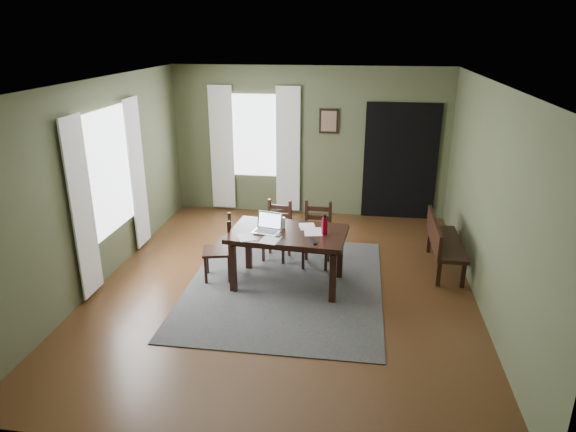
% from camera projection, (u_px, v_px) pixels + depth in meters
% --- Properties ---
extents(ground, '(5.00, 6.00, 0.01)m').
position_uv_depth(ground, '(285.00, 286.00, 7.00)').
color(ground, '#492C16').
extents(room_shell, '(5.02, 6.02, 2.71)m').
position_uv_depth(room_shell, '(285.00, 156.00, 6.38)').
color(room_shell, '#4B5235').
rests_on(room_shell, ground).
extents(rug, '(2.60, 3.20, 0.01)m').
position_uv_depth(rug, '(285.00, 285.00, 6.99)').
color(rug, '#3A3A3A').
rests_on(rug, ground).
extents(dining_table, '(1.59, 1.03, 0.76)m').
position_uv_depth(dining_table, '(288.00, 238.00, 6.80)').
color(dining_table, black).
rests_on(dining_table, rug).
extents(chair_end, '(0.47, 0.47, 0.90)m').
position_uv_depth(chair_end, '(221.00, 249.00, 7.05)').
color(chair_end, black).
rests_on(chair_end, rug).
extents(chair_back_left, '(0.44, 0.44, 0.87)m').
position_uv_depth(chair_back_left, '(277.00, 231.00, 7.70)').
color(chair_back_left, black).
rests_on(chair_back_left, rug).
extents(chair_back_right, '(0.42, 0.42, 0.93)m').
position_uv_depth(chair_back_right, '(317.00, 236.00, 7.47)').
color(chair_back_right, black).
rests_on(chair_back_right, rug).
extents(bench, '(0.42, 1.32, 0.74)m').
position_uv_depth(bench, '(442.00, 240.00, 7.35)').
color(bench, black).
rests_on(bench, ground).
extents(laptop, '(0.40, 0.34, 0.24)m').
position_uv_depth(laptop, '(268.00, 227.00, 6.77)').
color(laptop, '#B7B7BC').
rests_on(laptop, dining_table).
extents(computer_mouse, '(0.06, 0.09, 0.03)m').
position_uv_depth(computer_mouse, '(278.00, 236.00, 6.60)').
color(computer_mouse, '#3F3F42').
rests_on(computer_mouse, dining_table).
extents(tv_remote, '(0.11, 0.19, 0.02)m').
position_uv_depth(tv_remote, '(313.00, 241.00, 6.44)').
color(tv_remote, black).
rests_on(tv_remote, dining_table).
extents(drinking_glass, '(0.07, 0.07, 0.15)m').
position_uv_depth(drinking_glass, '(283.00, 223.00, 6.88)').
color(drinking_glass, silver).
rests_on(drinking_glass, dining_table).
extents(water_bottle, '(0.08, 0.08, 0.27)m').
position_uv_depth(water_bottle, '(325.00, 225.00, 6.64)').
color(water_bottle, '#AC0D2E').
rests_on(water_bottle, dining_table).
extents(paper_a, '(0.30, 0.33, 0.00)m').
position_uv_depth(paper_a, '(246.00, 237.00, 6.59)').
color(paper_a, white).
rests_on(paper_a, dining_table).
extents(paper_c, '(0.27, 0.31, 0.00)m').
position_uv_depth(paper_c, '(307.00, 227.00, 6.94)').
color(paper_c, white).
rests_on(paper_c, dining_table).
extents(paper_d, '(0.28, 0.34, 0.00)m').
position_uv_depth(paper_d, '(313.00, 232.00, 6.76)').
color(paper_d, white).
rests_on(paper_d, dining_table).
extents(paper_e, '(0.28, 0.33, 0.00)m').
position_uv_depth(paper_e, '(270.00, 240.00, 6.51)').
color(paper_e, white).
rests_on(paper_e, dining_table).
extents(window_left, '(0.01, 1.30, 1.70)m').
position_uv_depth(window_left, '(108.00, 172.00, 7.01)').
color(window_left, white).
rests_on(window_left, ground).
extents(window_back, '(1.00, 0.01, 1.50)m').
position_uv_depth(window_back, '(255.00, 136.00, 9.39)').
color(window_back, white).
rests_on(window_back, ground).
extents(curtain_left_near, '(0.03, 0.48, 2.30)m').
position_uv_depth(curtain_left_near, '(82.00, 209.00, 6.33)').
color(curtain_left_near, silver).
rests_on(curtain_left_near, ground).
extents(curtain_left_far, '(0.03, 0.48, 2.30)m').
position_uv_depth(curtain_left_far, '(137.00, 174.00, 7.86)').
color(curtain_left_far, silver).
rests_on(curtain_left_far, ground).
extents(curtain_back_left, '(0.44, 0.03, 2.30)m').
position_uv_depth(curtain_back_left, '(222.00, 148.00, 9.53)').
color(curtain_back_left, silver).
rests_on(curtain_back_left, ground).
extents(curtain_back_right, '(0.44, 0.03, 2.30)m').
position_uv_depth(curtain_back_right, '(288.00, 150.00, 9.37)').
color(curtain_back_right, silver).
rests_on(curtain_back_right, ground).
extents(framed_picture, '(0.34, 0.03, 0.44)m').
position_uv_depth(framed_picture, '(329.00, 121.00, 9.11)').
color(framed_picture, black).
rests_on(framed_picture, ground).
extents(doorway_back, '(1.30, 0.03, 2.10)m').
position_uv_depth(doorway_back, '(400.00, 162.00, 9.18)').
color(doorway_back, black).
rests_on(doorway_back, ground).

